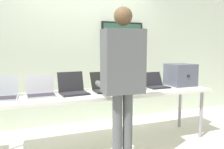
# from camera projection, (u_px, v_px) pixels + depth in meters

# --- Properties ---
(ground) EXTENTS (8.00, 8.00, 0.04)m
(ground) POSITION_uv_depth(u_px,v_px,m) (106.00, 146.00, 3.16)
(ground) COLOR silver
(back_wall) EXTENTS (8.00, 0.11, 2.56)m
(back_wall) POSITION_uv_depth(u_px,v_px,m) (86.00, 52.00, 4.06)
(back_wall) COLOR beige
(back_wall) RESTS_ON ground
(workbench) EXTENTS (3.09, 0.70, 0.76)m
(workbench) POSITION_uv_depth(u_px,v_px,m) (106.00, 95.00, 3.08)
(workbench) COLOR silver
(workbench) RESTS_ON ground
(equipment_box) EXTENTS (0.39, 0.39, 0.35)m
(equipment_box) POSITION_uv_depth(u_px,v_px,m) (180.00, 75.00, 3.60)
(equipment_box) COLOR #4F5463
(equipment_box) RESTS_ON workbench
(laptop_station_0) EXTENTS (0.35, 0.33, 0.26)m
(laptop_station_0) POSITION_uv_depth(u_px,v_px,m) (3.00, 93.00, 2.66)
(laptop_station_0) COLOR #A8B3BA
(laptop_station_0) RESTS_ON workbench
(laptop_station_1) EXTENTS (0.36, 0.32, 0.25)m
(laptop_station_1) POSITION_uv_depth(u_px,v_px,m) (41.00, 91.00, 2.82)
(laptop_station_1) COLOR #B1B3B8
(laptop_station_1) RESTS_ON workbench
(laptop_station_2) EXTENTS (0.38, 0.37, 0.28)m
(laptop_station_2) POSITION_uv_depth(u_px,v_px,m) (73.00, 89.00, 2.95)
(laptop_station_2) COLOR #262629
(laptop_station_2) RESTS_ON workbench
(laptop_station_3) EXTENTS (0.31, 0.40, 0.25)m
(laptop_station_3) POSITION_uv_depth(u_px,v_px,m) (104.00, 87.00, 3.14)
(laptop_station_3) COLOR black
(laptop_station_3) RESTS_ON workbench
(laptop_station_4) EXTENTS (0.33, 0.28, 0.24)m
(laptop_station_4) POSITION_uv_depth(u_px,v_px,m) (133.00, 86.00, 3.26)
(laptop_station_4) COLOR #AAADBB
(laptop_station_4) RESTS_ON workbench
(laptop_station_5) EXTENTS (0.31, 0.33, 0.22)m
(laptop_station_5) POSITION_uv_depth(u_px,v_px,m) (156.00, 84.00, 3.44)
(laptop_station_5) COLOR black
(laptop_station_5) RESTS_ON workbench
(person) EXTENTS (0.45, 0.60, 1.79)m
(person) POSITION_uv_depth(u_px,v_px,m) (123.00, 73.00, 2.45)
(person) COLOR #53585A
(person) RESTS_ON ground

